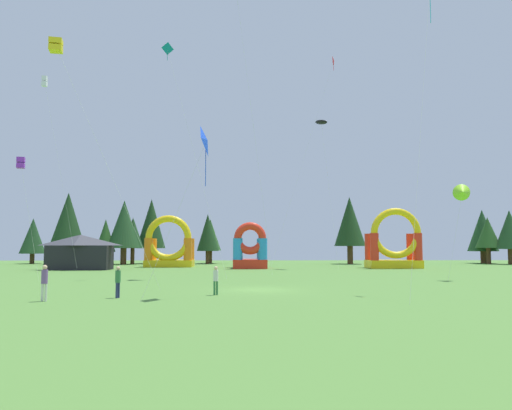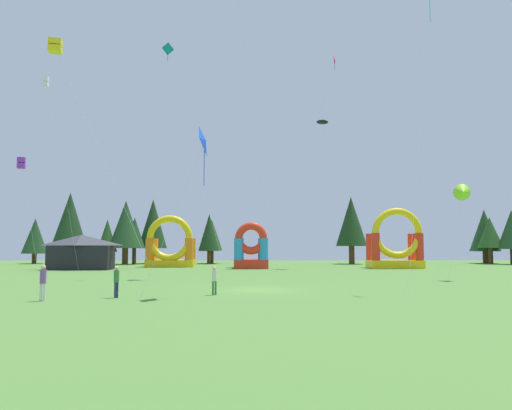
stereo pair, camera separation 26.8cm
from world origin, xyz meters
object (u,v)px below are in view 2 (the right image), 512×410
kite_blue_diamond (206,142)px  kite_black_parafoil (322,122)px  inflatable_blue_arch (170,249)px  kite_teal_diamond (169,53)px  kite_lime_delta (463,192)px  person_left_edge (43,280)px  kite_purple_box (21,163)px  person_far_side (214,278)px  kite_white_box (46,83)px  inflatable_yellow_castle (396,246)px  person_near_camera (116,279)px  inflatable_orange_dome (251,253)px  festival_tent (81,252)px  kite_red_diamond (335,63)px  kite_yellow_box (56,47)px

kite_blue_diamond → kite_black_parafoil: bearing=70.6°
inflatable_blue_arch → kite_teal_diamond: bearing=-82.5°
kite_blue_diamond → inflatable_blue_arch: kite_blue_diamond is taller
kite_lime_delta → person_left_edge: kite_lime_delta is taller
kite_purple_box → person_far_side: kite_purple_box is taller
kite_teal_diamond → kite_white_box: bearing=144.7°
kite_white_box → inflatable_yellow_castle: bearing=7.3°
kite_blue_diamond → person_left_edge: size_ratio=5.07×
kite_lime_delta → inflatable_yellow_castle: bearing=88.5°
kite_blue_diamond → person_left_edge: 11.18m
kite_purple_box → person_near_camera: bearing=-48.3°
kite_blue_diamond → inflatable_orange_dome: (2.86, 33.31, -6.71)m
festival_tent → inflatable_orange_dome: bearing=8.5°
kite_teal_diamond → kite_black_parafoil: kite_teal_diamond is taller
kite_white_box → person_near_camera: bearing=-61.0°
festival_tent → kite_lime_delta: bearing=-25.9°
inflatable_orange_dome → inflatable_blue_arch: inflatable_blue_arch is taller
kite_white_box → kite_red_diamond: size_ratio=0.79×
kite_teal_diamond → inflatable_orange_dome: (7.71, 16.57, -18.40)m
inflatable_orange_dome → festival_tent: size_ratio=0.80×
kite_black_parafoil → kite_blue_diamond: 36.71m
kite_red_diamond → inflatable_yellow_castle: 25.04m
kite_white_box → person_far_side: (20.83, -26.76, -20.14)m
kite_teal_diamond → kite_black_parafoil: (16.62, 16.69, -2.16)m
kite_red_diamond → person_far_side: kite_red_diamond is taller
kite_lime_delta → kite_black_parafoil: bearing=111.5°
kite_lime_delta → kite_red_diamond: size_ratio=0.29×
kite_teal_diamond → person_left_edge: bearing=-99.7°
kite_teal_diamond → person_near_camera: (0.13, -17.18, -19.29)m
person_near_camera → kite_purple_box: bearing=67.9°
kite_lime_delta → inflatable_blue_arch: (-27.53, 24.64, -4.82)m
kite_lime_delta → kite_yellow_box: kite_yellow_box is taller
kite_black_parafoil → festival_tent: bearing=-173.9°
kite_purple_box → kite_blue_diamond: kite_purple_box is taller
kite_lime_delta → person_near_camera: (-24.72, -12.96, -6.15)m
kite_purple_box → kite_black_parafoil: 36.00m
kite_teal_diamond → festival_tent: size_ratio=3.04×
kite_blue_diamond → inflatable_yellow_castle: (20.51, 32.97, -5.95)m
kite_yellow_box → festival_tent: 31.35m
person_near_camera → inflatable_yellow_castle: size_ratio=0.23×
kite_purple_box → inflatable_yellow_castle: kite_purple_box is taller
person_near_camera → person_left_edge: 3.66m
kite_red_diamond → inflatable_blue_arch: kite_red_diamond is taller
inflatable_orange_dome → kite_yellow_box: bearing=-112.4°
kite_lime_delta → person_near_camera: bearing=-152.3°
kite_lime_delta → kite_purple_box: 35.62m
person_far_side → festival_tent: 34.10m
inflatable_blue_arch → festival_tent: bearing=-143.7°
inflatable_orange_dome → inflatable_blue_arch: size_ratio=0.84×
kite_purple_box → person_near_camera: kite_purple_box is taller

